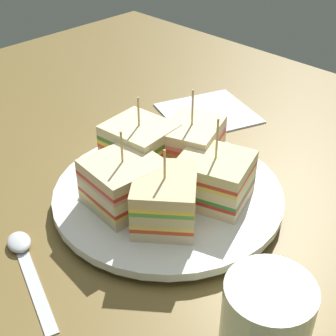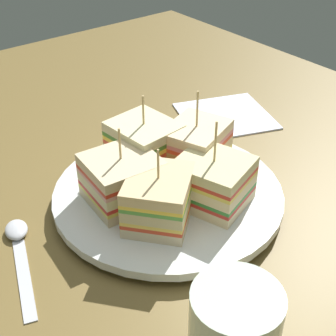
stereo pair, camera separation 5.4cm
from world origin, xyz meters
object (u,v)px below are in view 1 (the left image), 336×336
at_px(sandwich_wedge_1, 124,182).
at_px(drinking_glass, 264,329).
at_px(sandwich_wedge_3, 214,178).
at_px(spoon, 24,255).
at_px(napkin, 208,112).
at_px(plate, 168,195).
at_px(sandwich_wedge_2, 165,199).
at_px(sandwich_wedge_4, 191,147).
at_px(chip_pile, 165,181).
at_px(sandwich_wedge_0, 140,148).

bearing_deg(sandwich_wedge_1, drinking_glass, -96.44).
distance_m(sandwich_wedge_3, spoon, 0.21).
relative_size(sandwich_wedge_1, napkin, 0.69).
distance_m(plate, sandwich_wedge_2, 0.06).
height_order(sandwich_wedge_3, drinking_glass, sandwich_wedge_3).
bearing_deg(plate, sandwich_wedge_1, -109.66).
xyz_separation_m(sandwich_wedge_2, drinking_glass, (0.16, -0.05, -0.01)).
distance_m(sandwich_wedge_3, sandwich_wedge_4, 0.06).
xyz_separation_m(plate, drinking_glass, (0.20, -0.09, 0.02)).
xyz_separation_m(plate, napkin, (-0.11, 0.20, -0.01)).
height_order(sandwich_wedge_2, spoon, sandwich_wedge_2).
relative_size(chip_pile, spoon, 0.53).
relative_size(plate, sandwich_wedge_3, 2.62).
xyz_separation_m(sandwich_wedge_1, sandwich_wedge_2, (0.05, 0.01, -0.00)).
bearing_deg(sandwich_wedge_3, spoon, 47.53).
relative_size(plate, sandwich_wedge_1, 2.91).
distance_m(sandwich_wedge_2, sandwich_wedge_3, 0.06).
bearing_deg(sandwich_wedge_4, sandwich_wedge_1, -24.25).
xyz_separation_m(chip_pile, spoon, (-0.03, -0.16, -0.02)).
height_order(plate, sandwich_wedge_0, sandwich_wedge_0).
bearing_deg(sandwich_wedge_2, sandwich_wedge_1, 60.95).
relative_size(plate, chip_pile, 3.55).
bearing_deg(sandwich_wedge_3, plate, 9.86).
bearing_deg(drinking_glass, chip_pile, 155.68).
bearing_deg(drinking_glass, sandwich_wedge_0, 158.53).
height_order(sandwich_wedge_1, sandwich_wedge_3, sandwich_wedge_3).
distance_m(sandwich_wedge_1, spoon, 0.13).
height_order(sandwich_wedge_2, sandwich_wedge_4, sandwich_wedge_4).
bearing_deg(spoon, plate, -84.54).
height_order(sandwich_wedge_4, spoon, sandwich_wedge_4).
height_order(sandwich_wedge_0, chip_pile, sandwich_wedge_0).
distance_m(plate, sandwich_wedge_3, 0.06).
bearing_deg(sandwich_wedge_4, sandwich_wedge_2, 6.14).
relative_size(sandwich_wedge_0, sandwich_wedge_1, 1.07).
xyz_separation_m(sandwich_wedge_0, sandwich_wedge_4, (0.04, 0.04, -0.00)).
height_order(sandwich_wedge_1, sandwich_wedge_4, sandwich_wedge_4).
bearing_deg(napkin, sandwich_wedge_4, -56.36).
distance_m(sandwich_wedge_0, sandwich_wedge_4, 0.06).
height_order(sandwich_wedge_1, drinking_glass, sandwich_wedge_1).
xyz_separation_m(sandwich_wedge_2, spoon, (-0.07, -0.13, -0.04)).
height_order(sandwich_wedge_0, sandwich_wedge_3, sandwich_wedge_3).
xyz_separation_m(sandwich_wedge_3, spoon, (-0.08, -0.19, -0.04)).
relative_size(sandwich_wedge_4, drinking_glass, 1.28).
height_order(sandwich_wedge_2, chip_pile, sandwich_wedge_2).
relative_size(sandwich_wedge_2, spoon, 0.70).
bearing_deg(spoon, sandwich_wedge_3, -95.23).
xyz_separation_m(sandwich_wedge_1, sandwich_wedge_3, (0.06, 0.07, -0.00)).
bearing_deg(sandwich_wedge_1, sandwich_wedge_2, -74.33).
xyz_separation_m(napkin, drinking_glass, (0.30, -0.29, 0.03)).
height_order(sandwich_wedge_1, chip_pile, sandwich_wedge_1).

